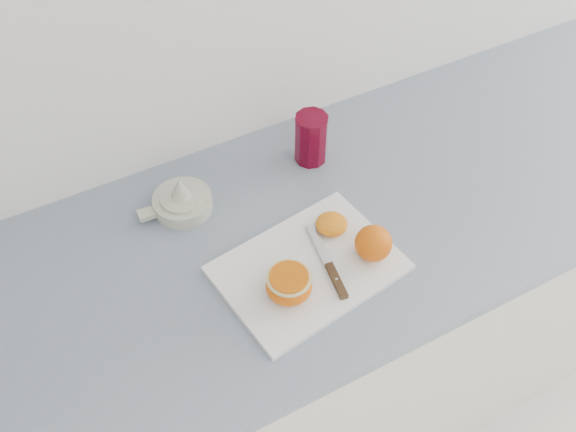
{
  "coord_description": "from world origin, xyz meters",
  "views": [
    {
      "loc": [
        -0.71,
        0.99,
        1.87
      ],
      "look_at": [
        -0.34,
        1.69,
        0.96
      ],
      "focal_mm": 40.0,
      "sensor_mm": 36.0,
      "label": 1
    }
  ],
  "objects_px": {
    "counter": "(316,332)",
    "half_orange": "(289,285)",
    "red_tumbler": "(311,140)",
    "citrus_juicer": "(182,200)",
    "cutting_board": "(308,268)"
  },
  "relations": [
    {
      "from": "counter",
      "to": "half_orange",
      "type": "height_order",
      "value": "half_orange"
    },
    {
      "from": "counter",
      "to": "red_tumbler",
      "type": "height_order",
      "value": "red_tumbler"
    },
    {
      "from": "cutting_board",
      "to": "half_orange",
      "type": "xyz_separation_m",
      "value": [
        -0.06,
        -0.04,
        0.03
      ]
    },
    {
      "from": "cutting_board",
      "to": "red_tumbler",
      "type": "xyz_separation_m",
      "value": [
        0.15,
        0.26,
        0.05
      ]
    },
    {
      "from": "citrus_juicer",
      "to": "cutting_board",
      "type": "bearing_deg",
      "value": -59.81
    },
    {
      "from": "half_orange",
      "to": "citrus_juicer",
      "type": "xyz_separation_m",
      "value": [
        -0.09,
        0.29,
        -0.02
      ]
    },
    {
      "from": "counter",
      "to": "cutting_board",
      "type": "relative_size",
      "value": 7.12
    },
    {
      "from": "cutting_board",
      "to": "red_tumbler",
      "type": "bearing_deg",
      "value": 59.88
    },
    {
      "from": "half_orange",
      "to": "cutting_board",
      "type": "bearing_deg",
      "value": 30.6
    },
    {
      "from": "cutting_board",
      "to": "red_tumbler",
      "type": "distance_m",
      "value": 0.31
    },
    {
      "from": "counter",
      "to": "cutting_board",
      "type": "xyz_separation_m",
      "value": [
        -0.09,
        -0.1,
        0.45
      ]
    },
    {
      "from": "counter",
      "to": "red_tumbler",
      "type": "xyz_separation_m",
      "value": [
        0.06,
        0.16,
        0.5
      ]
    },
    {
      "from": "counter",
      "to": "half_orange",
      "type": "xyz_separation_m",
      "value": [
        -0.15,
        -0.13,
        0.48
      ]
    },
    {
      "from": "counter",
      "to": "cutting_board",
      "type": "bearing_deg",
      "value": -132.09
    },
    {
      "from": "half_orange",
      "to": "citrus_juicer",
      "type": "height_order",
      "value": "citrus_juicer"
    }
  ]
}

